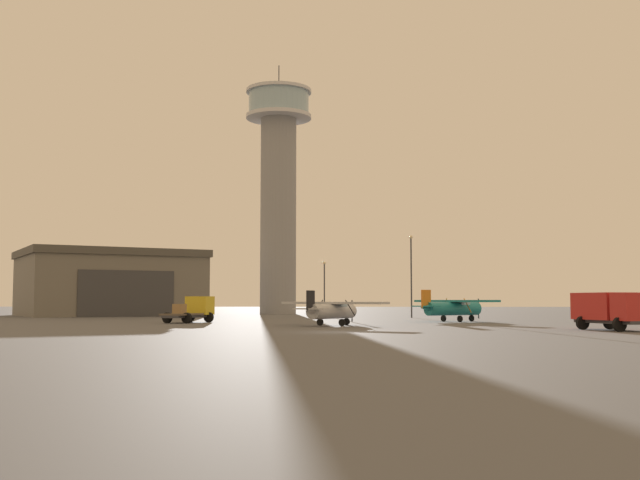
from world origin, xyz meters
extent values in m
plane|color=#545456|center=(0.00, 0.00, 0.00)|extent=(400.00, 400.00, 0.00)
cylinder|color=gray|center=(-11.96, 67.27, 15.47)|extent=(5.64, 5.64, 30.94)
cylinder|color=silver|center=(-11.96, 67.27, 31.24)|extent=(10.37, 10.37, 0.60)
cylinder|color=#99B7C6|center=(-11.96, 67.27, 33.33)|extent=(9.54, 9.54, 3.58)
cylinder|color=silver|center=(-11.96, 67.27, 35.38)|extent=(10.37, 10.37, 0.50)
cylinder|color=#38383D|center=(-11.96, 67.27, 37.63)|extent=(0.16, 0.16, 4.00)
cube|color=#6B665B|center=(-34.47, 54.16, 4.03)|extent=(29.67, 28.61, 8.05)
cube|color=#4A4740|center=(-34.47, 54.16, 8.55)|extent=(30.50, 29.44, 1.00)
cube|color=#38383A|center=(-29.24, 45.94, 3.02)|extent=(10.68, 6.88, 6.04)
cylinder|color=#B7BABF|center=(-1.09, 12.78, 1.21)|extent=(4.08, 5.98, 1.23)
cone|color=#38383D|center=(0.53, 15.68, 1.21)|extent=(1.18, 1.20, 0.86)
cube|color=#38383D|center=(0.53, 15.68, 1.21)|extent=(0.12, 0.10, 1.88)
cube|color=#B7BABF|center=(-0.94, 13.04, 1.92)|extent=(9.35, 6.12, 0.20)
cylinder|color=black|center=(0.44, 12.27, 1.51)|extent=(0.89, 0.54, 1.34)
cylinder|color=black|center=(-2.32, 13.81, 1.51)|extent=(0.89, 0.54, 1.34)
cube|color=#99B7C6|center=(-0.51, 13.82, 1.54)|extent=(1.39, 1.43, 0.69)
cone|color=#B7BABF|center=(-2.71, 9.88, 1.31)|extent=(1.48, 1.66, 0.92)
cube|color=black|center=(-2.71, 9.88, 2.10)|extent=(0.63, 1.01, 1.68)
cube|color=#B7BABF|center=(-2.71, 9.88, 1.45)|extent=(3.02, 2.23, 0.10)
cylinder|color=black|center=(0.07, 14.85, 0.30)|extent=(0.60, 0.43, 0.59)
cylinder|color=black|center=(-0.24, 12.08, 0.30)|extent=(0.60, 0.43, 0.59)
cylinder|color=black|center=(-2.13, 13.14, 0.30)|extent=(0.60, 0.43, 0.59)
cylinder|color=teal|center=(10.47, 25.53, 1.30)|extent=(6.08, 5.10, 1.32)
cone|color=#38383D|center=(13.31, 27.71, 1.30)|extent=(1.32, 1.32, 0.93)
cube|color=#38383D|center=(13.31, 27.71, 1.30)|extent=(0.12, 0.12, 2.03)
cube|color=teal|center=(10.72, 25.73, 2.07)|extent=(7.75, 9.43, 0.21)
cylinder|color=orange|center=(11.76, 24.38, 1.63)|extent=(0.71, 0.88, 1.45)
cylinder|color=orange|center=(9.68, 27.08, 1.63)|extent=(0.71, 0.88, 1.45)
cube|color=#99B7C6|center=(11.48, 26.31, 1.66)|extent=(1.57, 1.55, 0.75)
cone|color=teal|center=(7.63, 23.36, 1.41)|extent=(1.79, 1.69, 0.99)
cube|color=orange|center=(7.63, 23.36, 2.26)|extent=(1.01, 0.81, 1.81)
cube|color=teal|center=(7.63, 23.36, 1.57)|extent=(2.71, 3.12, 0.11)
cylinder|color=black|center=(12.50, 27.09, 0.32)|extent=(0.53, 0.61, 0.64)
cylinder|color=black|center=(11.01, 24.47, 0.32)|extent=(0.53, 0.61, 0.64)
cylinder|color=black|center=(9.59, 26.34, 0.32)|extent=(0.53, 0.61, 0.64)
cube|color=#38383D|center=(19.38, 4.15, 0.62)|extent=(4.11, 6.66, 0.24)
cube|color=red|center=(20.16, 2.01, 1.70)|extent=(3.04, 2.55, 1.93)
cube|color=red|center=(19.03, 5.13, 1.72)|extent=(3.89, 4.89, 1.96)
cylinder|color=black|center=(19.04, 1.67, 0.50)|extent=(1.03, 0.60, 1.00)
cylinder|color=black|center=(19.83, 6.33, 0.50)|extent=(1.03, 0.60, 1.00)
cylinder|color=black|center=(17.64, 5.54, 0.50)|extent=(1.03, 0.60, 1.00)
cube|color=#38383D|center=(-15.26, 20.52, 0.62)|extent=(3.84, 6.16, 0.24)
cube|color=gold|center=(-14.53, 22.50, 1.63)|extent=(2.82, 2.38, 1.79)
cube|color=#99B7C6|center=(-14.26, 23.21, 1.99)|extent=(1.94, 0.79, 0.89)
cube|color=brown|center=(-15.60, 19.61, 0.82)|extent=(3.62, 4.51, 0.16)
cube|color=#997547|center=(-15.74, 19.24, 1.35)|extent=(1.21, 1.21, 0.90)
cylinder|color=black|center=(-15.56, 22.82, 0.50)|extent=(1.03, 0.61, 1.00)
cylinder|color=black|center=(-13.54, 22.07, 0.50)|extent=(1.03, 0.61, 1.00)
cylinder|color=black|center=(-16.89, 19.25, 0.50)|extent=(1.03, 0.61, 1.00)
cylinder|color=black|center=(-14.87, 18.50, 0.50)|extent=(1.03, 0.61, 1.00)
cylinder|color=#38383D|center=(7.35, 42.69, 4.85)|extent=(0.18, 0.18, 9.71)
sphere|color=#F9E5B2|center=(7.35, 42.69, 9.93)|extent=(0.44, 0.44, 0.44)
cylinder|color=#38383D|center=(-3.97, 53.95, 3.54)|extent=(0.18, 0.18, 7.08)
sphere|color=#F9E5B2|center=(-3.97, 53.95, 7.30)|extent=(0.44, 0.44, 0.44)
camera|label=1|loc=(1.74, -51.97, 2.15)|focal=42.99mm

